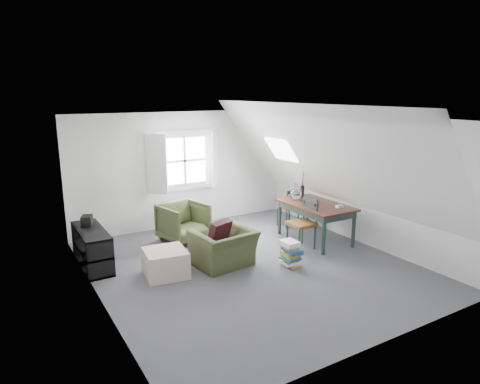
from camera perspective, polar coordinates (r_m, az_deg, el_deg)
floor at (r=7.43m, az=1.41°, el=-9.82°), size 5.50×5.50×0.00m
ceiling at (r=6.85m, az=1.53°, el=9.79°), size 5.50×5.50×0.00m
wall_back at (r=9.43m, az=-7.48°, el=2.99°), size 5.00×0.00×5.00m
wall_front at (r=5.03m, az=18.53°, el=-6.80°), size 5.00×0.00×5.00m
wall_left at (r=6.13m, az=-18.77°, el=-3.23°), size 0.00×5.50×5.50m
wall_right at (r=8.60m, az=15.72°, el=1.61°), size 0.00×5.50×5.50m
slope_left at (r=6.26m, az=-10.62°, el=2.54°), size 3.19×5.50×4.48m
slope_right at (r=7.86m, az=11.14°, el=4.68°), size 3.19×5.50×4.48m
dormer_window at (r=9.33m, az=-7.33°, el=4.13°), size 1.71×0.35×1.30m
skylight at (r=8.86m, az=5.52°, el=5.63°), size 0.35×0.75×0.47m
armchair_near at (r=7.46m, az=-2.17°, el=-9.74°), size 1.06×0.95×0.63m
armchair_far at (r=8.71m, az=-7.48°, el=-6.40°), size 0.98×1.00×0.76m
throw_pillow at (r=7.39m, az=-2.76°, el=-5.45°), size 0.51×0.40×0.46m
ottoman at (r=7.10m, az=-9.89°, el=-9.29°), size 0.72×0.72×0.43m
dining_table at (r=8.57m, az=10.05°, el=-2.20°), size 0.91×1.52×0.76m
demijohn at (r=8.76m, az=7.45°, el=-0.20°), size 0.23×0.23×0.33m
vase_twigs at (r=8.98m, az=8.32°, el=0.15°), size 0.08×0.09×0.63m
cup at (r=8.17m, az=10.11°, el=-2.25°), size 0.11×0.11×0.09m
paper_box at (r=8.35m, az=13.13°, el=-1.89°), size 0.14×0.10×0.04m
dining_chair_far at (r=9.45m, az=6.56°, el=-1.97°), size 0.40×0.40×0.86m
dining_chair_near at (r=8.17m, az=8.40°, el=-4.03°), size 0.46×0.46×0.97m
media_shelf at (r=7.70m, az=-19.03°, el=-7.36°), size 0.43×1.28×0.66m
electronics_box at (r=7.84m, az=-19.73°, el=-3.66°), size 0.25×0.28×0.19m
magazine_stack at (r=7.42m, az=6.78°, el=-8.13°), size 0.33×0.39×0.44m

